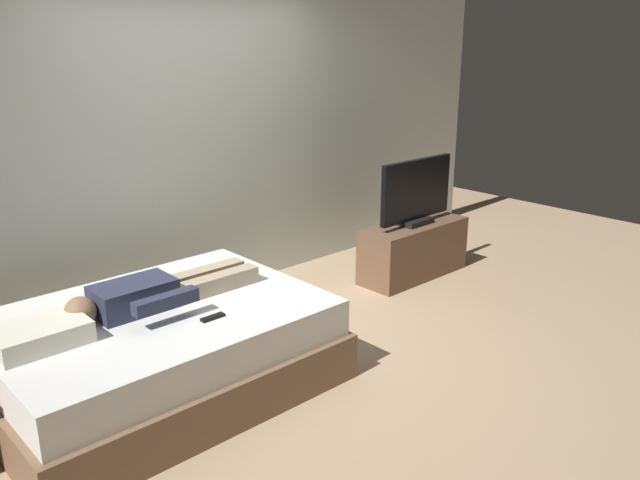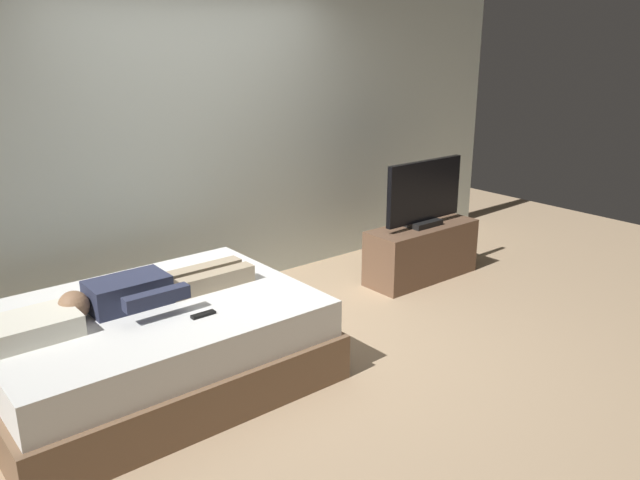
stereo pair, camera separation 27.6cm
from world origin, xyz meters
name	(u,v)px [view 2 (the right image)]	position (x,y,z in m)	size (l,w,h in m)	color
ground_plane	(307,353)	(0.00, 0.00, 0.00)	(10.00, 10.00, 0.00)	tan
back_wall	(234,125)	(0.40, 1.50, 1.40)	(6.40, 0.10, 2.80)	silver
bed	(153,346)	(-1.00, 0.30, 0.26)	(2.02, 1.47, 0.54)	brown
pillow	(32,327)	(-1.69, 0.30, 0.60)	(0.48, 0.34, 0.12)	silver
person	(149,289)	(-0.97, 0.35, 0.62)	(1.26, 0.46, 0.18)	#2D334C
remote	(203,314)	(-0.82, -0.05, 0.55)	(0.15, 0.04, 0.02)	black
tv_stand	(421,252)	(1.71, 0.51, 0.25)	(1.10, 0.40, 0.50)	brown
tv	(424,195)	(1.71, 0.51, 0.78)	(0.88, 0.20, 0.59)	black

